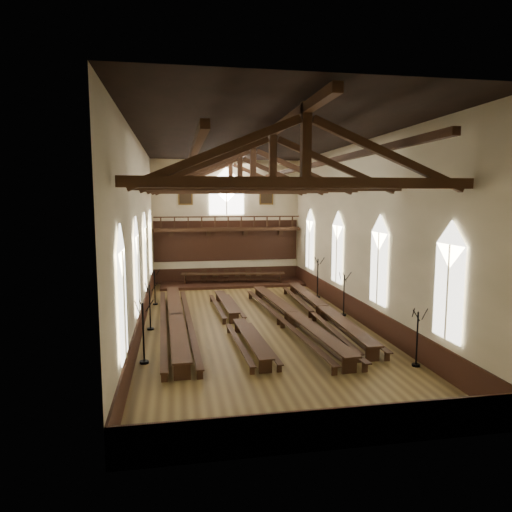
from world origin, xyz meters
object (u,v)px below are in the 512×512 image
(refectory_row_b, at_px, (237,319))
(candelabrum_left_near, at_px, (144,344))
(candelabrum_right_far, at_px, (318,285))
(refectory_row_d, at_px, (323,309))
(candelabrum_left_far, at_px, (155,294))
(candelabrum_left_mid, at_px, (150,315))
(high_table, at_px, (233,275))
(refectory_row_a, at_px, (176,318))
(candelabrum_right_mid, at_px, (344,303))
(refectory_row_c, at_px, (292,315))
(candelabrum_right_near, at_px, (417,349))
(dais, at_px, (233,284))

(refectory_row_b, height_order, candelabrum_left_near, candelabrum_left_near)
(candelabrum_right_far, bearing_deg, refectory_row_d, -104.27)
(refectory_row_b, height_order, candelabrum_left_far, candelabrum_left_far)
(candelabrum_left_mid, distance_m, candelabrum_left_far, 5.82)
(candelabrum_left_mid, relative_size, candelabrum_right_far, 0.88)
(high_table, bearing_deg, refectory_row_a, -111.25)
(high_table, relative_size, candelabrum_right_mid, 3.18)
(candelabrum_left_near, distance_m, candelabrum_right_mid, 12.62)
(candelabrum_left_mid, bearing_deg, candelabrum_left_far, 90.00)
(refectory_row_a, bearing_deg, high_table, 68.75)
(candelabrum_left_mid, xyz_separation_m, candelabrum_right_far, (11.10, 6.04, 0.10))
(refectory_row_b, bearing_deg, refectory_row_a, 171.95)
(refectory_row_a, bearing_deg, refectory_row_d, 3.26)
(refectory_row_a, distance_m, candelabrum_left_near, 5.21)
(refectory_row_c, relative_size, candelabrum_left_near, 5.42)
(candelabrum_right_far, bearing_deg, candelabrum_left_mid, -151.44)
(high_table, height_order, candelabrum_right_near, candelabrum_right_near)
(refectory_row_a, xyz_separation_m, candelabrum_left_far, (-1.33, 5.81, 0.12))
(candelabrum_right_near, bearing_deg, candelabrum_left_near, 168.31)
(refectory_row_c, distance_m, candelabrum_right_near, 7.64)
(refectory_row_a, bearing_deg, candelabrum_right_far, 31.70)
(candelabrum_left_far, bearing_deg, candelabrum_left_mid, -90.00)
(refectory_row_b, distance_m, candelabrum_right_far, 9.24)
(candelabrum_left_mid, xyz_separation_m, candelabrum_right_near, (11.10, -7.32, -0.03))
(refectory_row_a, xyz_separation_m, candelabrum_right_near, (9.77, -7.33, 0.15))
(candelabrum_left_mid, bearing_deg, high_table, 63.30)
(candelabrum_left_near, relative_size, candelabrum_right_far, 0.95)
(refectory_row_c, relative_size, candelabrum_left_far, 6.32)
(refectory_row_b, relative_size, candelabrum_left_mid, 5.39)
(candelabrum_right_mid, bearing_deg, refectory_row_c, -156.47)
(candelabrum_right_mid, bearing_deg, dais, 116.25)
(refectory_row_a, height_order, dais, refectory_row_a)
(refectory_row_d, relative_size, candelabrum_right_near, 6.00)
(candelabrum_left_far, height_order, candelabrum_right_mid, candelabrum_right_mid)
(refectory_row_d, xyz_separation_m, dais, (-3.84, 11.15, -0.46))
(refectory_row_b, distance_m, refectory_row_c, 3.03)
(dais, distance_m, candelabrum_left_far, 8.27)
(candelabrum_right_far, bearing_deg, candelabrum_right_mid, -90.00)
(high_table, bearing_deg, refectory_row_b, -96.24)
(refectory_row_c, distance_m, candelabrum_right_far, 7.49)
(dais, bearing_deg, refectory_row_d, -71.02)
(dais, relative_size, candelabrum_left_far, 4.84)
(refectory_row_a, bearing_deg, candelabrum_left_far, 102.90)
(refectory_row_d, height_order, candelabrum_right_far, candelabrum_right_far)
(candelabrum_right_mid, relative_size, candelabrum_right_far, 0.90)
(dais, height_order, candelabrum_left_near, candelabrum_left_near)
(refectory_row_c, distance_m, candelabrum_left_near, 8.78)
(high_table, bearing_deg, candelabrum_left_mid, -116.70)
(candelabrum_right_mid, bearing_deg, candelabrum_right_far, 90.00)
(candelabrum_right_far, bearing_deg, refectory_row_b, -135.36)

